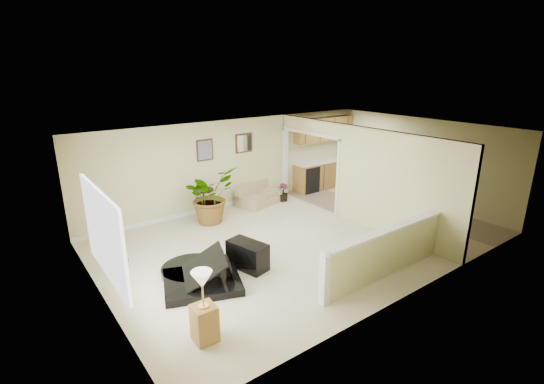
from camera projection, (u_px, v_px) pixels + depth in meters
floor at (302, 238)px, 9.39m from camera, size 9.00×9.00×0.00m
back_wall at (235, 163)px, 11.30m from camera, size 9.00×0.04×2.50m
front_wall at (419, 229)px, 6.72m from camera, size 9.00×0.04×2.50m
left_wall at (96, 236)px, 6.46m from camera, size 0.04×6.00×2.50m
right_wall at (419, 161)px, 11.56m from camera, size 0.04×6.00×2.50m
ceiling at (305, 133)px, 8.63m from camera, size 9.00×6.00×0.04m
kitchen_vinyl at (386, 210)px, 11.18m from camera, size 2.70×6.00×0.01m
interior_partition at (350, 174)px, 10.23m from camera, size 0.18×5.99×2.50m
pony_half_wall at (385, 252)px, 7.52m from camera, size 3.42×0.22×1.00m
left_window at (104, 234)px, 6.02m from camera, size 0.05×2.15×1.45m
wall_art_left at (205, 150)px, 10.59m from camera, size 0.48×0.04×0.58m
wall_mirror at (244, 143)px, 11.29m from camera, size 0.55×0.04×0.55m
kitchen_cabinets at (322, 162)px, 13.03m from camera, size 2.36×0.65×2.33m
piano at (196, 257)px, 7.26m from camera, size 1.93×1.91×1.31m
piano_bench at (248, 255)px, 7.91m from camera, size 0.62×0.91×0.56m
loveseat at (259, 194)px, 11.67m from camera, size 1.56×1.13×0.78m
accent_table at (204, 200)px, 10.51m from camera, size 0.55×0.55×0.79m
palm_plant at (210, 196)px, 10.16m from camera, size 1.59×1.48×1.44m
small_plant at (283, 194)px, 11.92m from camera, size 0.36×0.36×0.53m
lamp_stand at (204, 312)px, 5.74m from camera, size 0.35×0.35×1.14m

